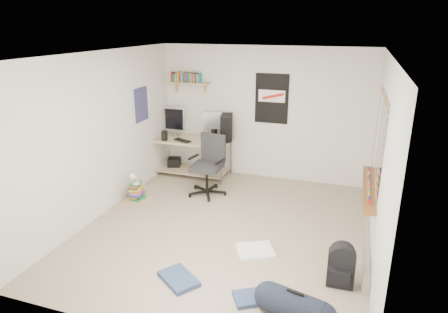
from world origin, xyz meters
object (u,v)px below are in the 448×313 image
(office_chair, at_px, (207,168))
(desk, at_px, (189,157))
(backpack, at_px, (341,269))
(duffel_bag, at_px, (294,307))
(book_stack, at_px, (137,192))

(office_chair, bearing_deg, desk, 140.73)
(office_chair, xyz_separation_m, backpack, (2.38, -1.90, -0.29))
(duffel_bag, bearing_deg, backpack, 76.46)
(desk, distance_m, office_chair, 1.05)
(backpack, bearing_deg, duffel_bag, -121.10)
(desk, bearing_deg, book_stack, -122.37)
(desk, distance_m, backpack, 4.07)
(office_chair, height_order, duffel_bag, office_chair)
(office_chair, xyz_separation_m, book_stack, (-1.04, -0.63, -0.34))
(backpack, height_order, duffel_bag, duffel_bag)
(desk, xyz_separation_m, book_stack, (-0.37, -1.42, -0.22))
(backpack, bearing_deg, office_chair, 138.90)
(backpack, bearing_deg, desk, 136.15)
(backpack, xyz_separation_m, book_stack, (-3.42, 1.27, -0.05))
(duffel_bag, bearing_deg, desk, 142.58)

